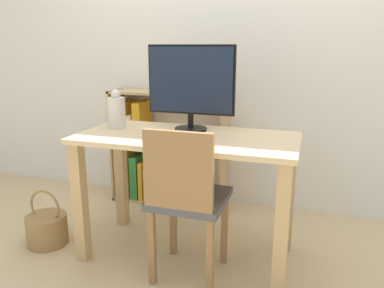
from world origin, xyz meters
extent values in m
plane|color=#CCB284|center=(0.00, 0.00, 0.00)|extent=(10.00, 10.00, 0.00)
cube|color=silver|center=(0.00, 0.92, 1.30)|extent=(8.00, 0.05, 2.60)
cube|color=#D8BC8C|center=(0.00, 0.00, 0.75)|extent=(1.28, 0.61, 0.03)
cube|color=tan|center=(-0.58, -0.25, 0.37)|extent=(0.07, 0.07, 0.74)
cube|color=tan|center=(0.58, -0.25, 0.37)|extent=(0.07, 0.07, 0.74)
cube|color=tan|center=(-0.58, 0.25, 0.37)|extent=(0.07, 0.07, 0.74)
cube|color=tan|center=(0.58, 0.25, 0.37)|extent=(0.07, 0.07, 0.74)
cylinder|color=black|center=(-0.02, 0.14, 0.78)|extent=(0.20, 0.20, 0.02)
cylinder|color=black|center=(-0.02, 0.14, 0.83)|extent=(0.04, 0.04, 0.10)
cube|color=black|center=(-0.02, 0.14, 1.08)|extent=(0.54, 0.02, 0.41)
cube|color=#192338|center=(-0.02, 0.14, 1.08)|extent=(0.52, 0.03, 0.39)
cube|color=black|center=(-0.05, -0.06, 0.78)|extent=(0.34, 0.12, 0.02)
cylinder|color=silver|center=(-0.49, 0.07, 0.87)|extent=(0.11, 0.11, 0.19)
sphere|color=silver|center=(-0.49, 0.07, 0.98)|extent=(0.06, 0.06, 0.06)
cube|color=#4C4C51|center=(0.08, -0.19, 0.46)|extent=(0.40, 0.40, 0.04)
cube|color=olive|center=(0.08, -0.37, 0.68)|extent=(0.36, 0.03, 0.40)
cube|color=olive|center=(-0.08, -0.35, 0.22)|extent=(0.04, 0.04, 0.44)
cube|color=olive|center=(0.24, -0.35, 0.22)|extent=(0.04, 0.04, 0.44)
cube|color=olive|center=(-0.08, -0.02, 0.22)|extent=(0.04, 0.04, 0.44)
cube|color=olive|center=(0.24, -0.02, 0.22)|extent=(0.04, 0.04, 0.44)
cube|color=tan|center=(-0.87, 0.74, 0.46)|extent=(0.02, 0.28, 0.93)
cube|color=tan|center=(0.06, 0.74, 0.46)|extent=(0.02, 0.28, 0.93)
cube|color=tan|center=(-0.40, 0.74, 0.01)|extent=(0.95, 0.28, 0.02)
cube|color=tan|center=(-0.40, 0.74, 0.92)|extent=(0.95, 0.28, 0.02)
cube|color=tan|center=(-0.40, 0.74, 0.46)|extent=(0.91, 0.28, 0.02)
cube|color=navy|center=(-0.82, 0.74, 0.14)|extent=(0.07, 0.24, 0.25)
cube|color=orange|center=(-0.75, 0.74, 0.21)|extent=(0.04, 0.24, 0.39)
cube|color=#2D7F38|center=(-0.69, 0.74, 0.20)|extent=(0.06, 0.24, 0.37)
cube|color=orange|center=(-0.62, 0.74, 0.18)|extent=(0.04, 0.24, 0.33)
cube|color=beige|center=(-0.56, 0.74, 0.16)|extent=(0.07, 0.24, 0.28)
cube|color=orange|center=(-0.83, 0.74, 0.64)|extent=(0.05, 0.24, 0.33)
cube|color=orange|center=(-0.76, 0.74, 0.65)|extent=(0.06, 0.24, 0.37)
cube|color=beige|center=(-0.71, 0.74, 0.60)|extent=(0.05, 0.24, 0.26)
cube|color=orange|center=(-0.64, 0.74, 0.66)|extent=(0.07, 0.24, 0.37)
cylinder|color=#997547|center=(-0.92, -0.16, 0.10)|extent=(0.26, 0.26, 0.20)
torus|color=#997547|center=(-0.92, -0.16, 0.26)|extent=(0.23, 0.02, 0.23)
camera|label=1|loc=(0.68, -2.01, 1.27)|focal=35.00mm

